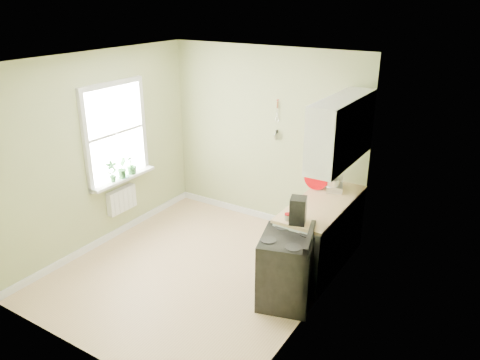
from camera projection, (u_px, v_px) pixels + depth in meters
The scene contains 21 objects.
floor at pixel (197, 271), 6.13m from camera, with size 3.20×3.60×0.02m, color tan.
ceiling at pixel (188, 59), 5.12m from camera, with size 3.20×3.60×0.02m, color white.
wall_back at pixel (266, 138), 7.05m from camera, with size 3.20×0.02×2.70m, color #B3BB80.
wall_left at pixel (99, 152), 6.42m from camera, with size 0.02×3.60×2.70m, color #B3BB80.
wall_right at pixel (317, 204), 4.84m from camera, with size 0.02×3.60×2.70m, color #B3BB80.
base_cabinets at pixel (321, 235), 6.12m from camera, with size 0.60×1.60×0.87m, color white.
countertop at pixel (323, 203), 5.95m from camera, with size 0.64×1.60×0.04m, color beige.
upper_cabinets at pixel (342, 130), 5.61m from camera, with size 0.35×1.40×0.80m, color white.
window at pixel (115, 133), 6.57m from camera, with size 0.06×1.14×1.44m.
window_sill at pixel (123, 178), 6.78m from camera, with size 0.18×1.14×0.04m, color white.
radiator at pixel (122, 200), 6.88m from camera, with size 0.12×0.50×0.35m, color white.
wall_utensils at pixel (277, 126), 6.85m from camera, with size 0.02×0.14×0.58m.
stove at pixel (287, 269), 5.38m from camera, with size 0.77×0.82×0.96m.
stand_mixer at pixel (336, 177), 6.26m from camera, with size 0.31×0.38×0.42m.
kettle at pixel (320, 182), 6.32m from camera, with size 0.18×0.11×0.18m.
coffee_maker at pixel (298, 211), 5.35m from camera, with size 0.23×0.24×0.31m.
red_tray at pixel (316, 178), 6.26m from camera, with size 0.33×0.33×0.02m, color red.
jar at pixel (288, 217), 5.45m from camera, with size 0.08×0.08×0.08m.
plant_a at pixel (112, 171), 6.54m from camera, with size 0.17×0.11×0.31m, color #336F34.
plant_b at pixel (122, 168), 6.70m from camera, with size 0.16×0.13×0.30m, color #336F34.
plant_c at pixel (131, 165), 6.85m from camera, with size 0.16×0.16×0.28m, color #336F34.
Camera 1 is at (3.26, -4.15, 3.38)m, focal length 35.00 mm.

